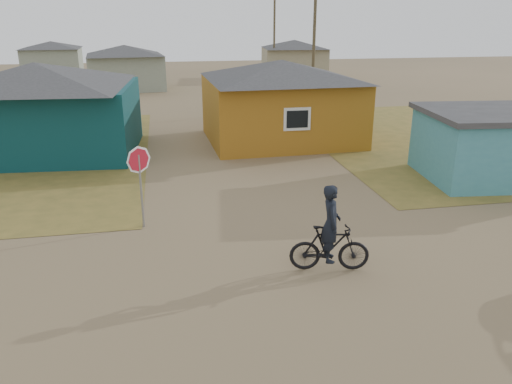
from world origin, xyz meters
TOP-DOWN VIEW (x-y plane):
  - ground at (0.00, 0.00)m, footprint 120.00×120.00m
  - grass_ne at (14.00, 13.00)m, footprint 20.00×18.00m
  - house_teal at (-8.50, 13.50)m, footprint 8.93×7.08m
  - house_yellow at (2.50, 14.00)m, footprint 7.72×6.76m
  - shed_turquoise at (9.50, 6.50)m, footprint 6.71×4.93m
  - house_pale_west at (-6.00, 34.00)m, footprint 7.04×6.15m
  - house_beige_east at (10.00, 40.00)m, footprint 6.95×6.05m
  - house_pale_north at (-14.00, 46.00)m, footprint 6.28×5.81m
  - utility_pole_near at (6.50, 22.00)m, footprint 1.40×0.20m
  - utility_pole_far at (7.50, 38.00)m, footprint 1.40×0.20m
  - stop_sign at (-3.95, 4.20)m, footprint 0.78×0.25m
  - cyclist at (0.57, 0.68)m, footprint 2.01×0.91m

SIDE VIEW (x-z plane):
  - ground at x=0.00m, z-range 0.00..0.00m
  - grass_ne at x=14.00m, z-range 0.00..0.01m
  - cyclist at x=0.57m, z-range -0.30..1.89m
  - shed_turquoise at x=9.50m, z-range 0.01..2.61m
  - house_pale_north at x=-14.00m, z-range 0.05..3.45m
  - stop_sign at x=-3.95m, z-range 0.58..3.03m
  - house_pale_west at x=-6.00m, z-range 0.06..3.66m
  - house_beige_east at x=10.00m, z-range 0.06..3.66m
  - house_yellow at x=2.50m, z-range 0.05..3.95m
  - house_teal at x=-8.50m, z-range 0.05..4.05m
  - utility_pole_near at x=6.50m, z-range 0.14..8.14m
  - utility_pole_far at x=7.50m, z-range 0.14..8.14m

